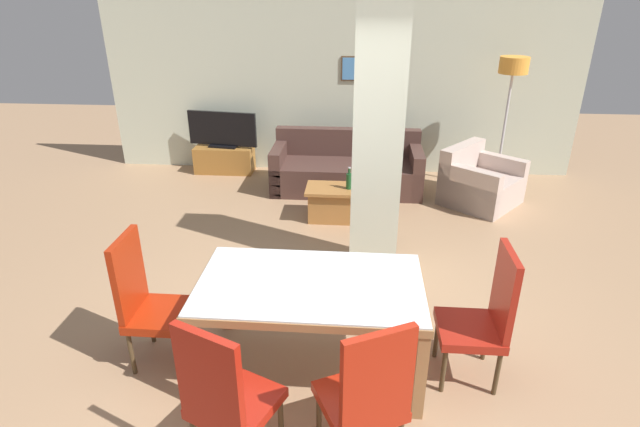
{
  "coord_description": "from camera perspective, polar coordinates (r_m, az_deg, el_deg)",
  "views": [
    {
      "loc": [
        0.32,
        -3.06,
        2.72
      ],
      "look_at": [
        0.0,
        0.88,
        0.92
      ],
      "focal_mm": 28.0,
      "sensor_mm": 36.0,
      "label": 1
    }
  ],
  "objects": [
    {
      "name": "bottle",
      "position": [
        6.18,
        3.34,
        3.78
      ],
      "size": [
        0.07,
        0.07,
        0.28
      ],
      "color": "#194C23",
      "rests_on": "coffee_table"
    },
    {
      "name": "dining_chair_near_left",
      "position": [
        3.13,
        -10.81,
        -19.72
      ],
      "size": [
        0.61,
        0.61,
        1.08
      ],
      "rotation": [
        0.0,
        0.0,
        -0.42
      ],
      "color": "#A31B0F",
      "rests_on": "ground_plane"
    },
    {
      "name": "floor_lamp",
      "position": [
        7.5,
        21.1,
        14.3
      ],
      "size": [
        0.39,
        0.39,
        1.86
      ],
      "color": "#B7B7BC",
      "rests_on": "ground_plane"
    },
    {
      "name": "dining_chair_head_right",
      "position": [
        3.86,
        18.28,
        -10.92
      ],
      "size": [
        0.46,
        0.46,
        1.08
      ],
      "rotation": [
        0.0,
        0.0,
        1.57
      ],
      "color": "maroon",
      "rests_on": "ground_plane"
    },
    {
      "name": "sofa",
      "position": [
        7.29,
        3.06,
        4.96
      ],
      "size": [
        2.12,
        0.89,
        0.82
      ],
      "rotation": [
        0.0,
        0.0,
        3.14
      ],
      "color": "#482F29",
      "rests_on": "ground_plane"
    },
    {
      "name": "dining_chair_near_right",
      "position": [
        3.1,
        5.39,
        -19.84
      ],
      "size": [
        0.62,
        0.62,
        1.08
      ],
      "rotation": [
        0.0,
        0.0,
        0.46
      ],
      "color": "#A4200E",
      "rests_on": "ground_plane"
    },
    {
      "name": "tv_stand",
      "position": [
        8.15,
        -10.84,
        6.11
      ],
      "size": [
        0.91,
        0.4,
        0.41
      ],
      "color": "#A0682C",
      "rests_on": "ground_plane"
    },
    {
      "name": "ground_plane",
      "position": [
        4.11,
        -1.03,
        -16.96
      ],
      "size": [
        18.0,
        18.0,
        0.0
      ],
      "primitive_type": "plane",
      "color": "#A37E5C"
    },
    {
      "name": "armchair",
      "position": [
        7.13,
        17.73,
        3.24
      ],
      "size": [
        1.23,
        1.24,
        0.77
      ],
      "rotation": [
        0.0,
        0.0,
        4.02
      ],
      "color": "#C5AEA2",
      "rests_on": "ground_plane"
    },
    {
      "name": "back_wall",
      "position": [
        7.86,
        2.3,
        14.47
      ],
      "size": [
        7.2,
        0.09,
        2.7
      ],
      "color": "beige",
      "rests_on": "ground_plane"
    },
    {
      "name": "dining_table",
      "position": [
        3.73,
        -1.1,
        -9.87
      ],
      "size": [
        1.66,
        0.97,
        0.77
      ],
      "color": "#966B41",
      "rests_on": "ground_plane"
    },
    {
      "name": "tv_screen",
      "position": [
        8.01,
        -11.11,
        9.34
      ],
      "size": [
        1.1,
        0.26,
        0.56
      ],
      "rotation": [
        0.0,
        0.0,
        3.0
      ],
      "color": "black",
      "rests_on": "tv_stand"
    },
    {
      "name": "dining_chair_head_left",
      "position": [
        4.06,
        -19.17,
        -9.18
      ],
      "size": [
        0.46,
        0.46,
        1.08
      ],
      "rotation": [
        0.0,
        0.0,
        -1.57
      ],
      "color": "#9D230B",
      "rests_on": "ground_plane"
    },
    {
      "name": "divider_pillar",
      "position": [
        4.85,
        6.56,
        7.97
      ],
      "size": [
        0.47,
        0.39,
        2.7
      ],
      "color": "beige",
      "rests_on": "ground_plane"
    },
    {
      "name": "coffee_table",
      "position": [
        6.33,
        1.53,
        1.24
      ],
      "size": [
        0.69,
        0.48,
        0.43
      ],
      "color": "#A46B35",
      "rests_on": "ground_plane"
    }
  ]
}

